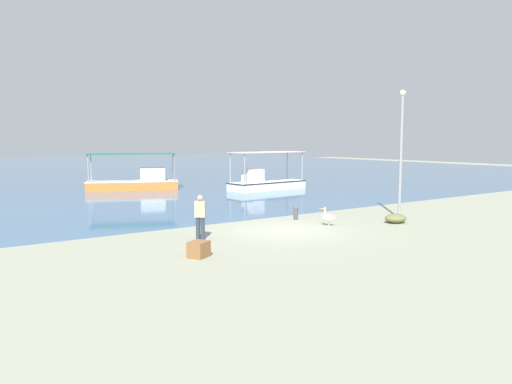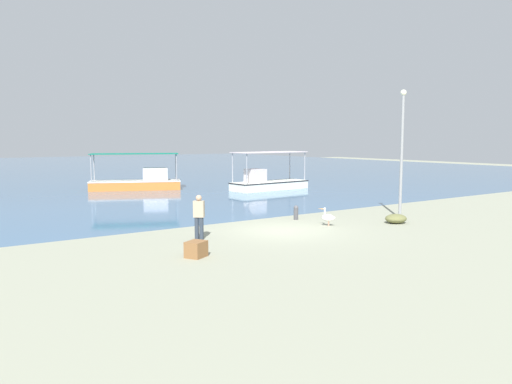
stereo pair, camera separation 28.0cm
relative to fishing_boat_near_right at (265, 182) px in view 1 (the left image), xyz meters
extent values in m
plane|color=gray|center=(-9.03, -13.75, -0.60)|extent=(120.00, 120.00, 0.00)
cube|color=#41668C|center=(-9.03, 34.25, -0.60)|extent=(110.00, 90.00, 0.00)
cube|color=white|center=(0.19, 0.01, -0.29)|extent=(6.21, 2.39, 0.62)
cube|color=black|center=(0.19, 0.01, -0.02)|extent=(6.25, 2.43, 0.08)
cylinder|color=#99999E|center=(2.91, 1.07, 1.09)|extent=(0.08, 0.08, 2.14)
cylinder|color=#99999E|center=(3.04, -0.62, 1.09)|extent=(0.08, 0.08, 2.14)
cylinder|color=#99999E|center=(-2.66, 0.64, 1.09)|extent=(0.08, 0.08, 2.14)
cylinder|color=#99999E|center=(-2.53, -1.04, 1.09)|extent=(0.08, 0.08, 2.14)
cube|color=silver|center=(0.19, 0.01, 2.19)|extent=(6.02, 2.47, 0.05)
cube|color=silver|center=(-1.17, -0.09, 0.51)|extent=(1.20, 1.43, 0.97)
cube|color=orange|center=(-8.07, 5.62, -0.25)|extent=(6.76, 4.35, 0.69)
cube|color=silver|center=(-8.07, 5.62, 0.05)|extent=(6.81, 4.40, 0.08)
cylinder|color=#99999E|center=(-11.18, 6.04, 1.07)|extent=(0.08, 0.08, 1.95)
cylinder|color=#99999E|center=(-10.51, 7.58, 1.07)|extent=(0.08, 0.08, 1.95)
cylinder|color=#99999E|center=(-5.63, 3.66, 1.07)|extent=(0.08, 0.08, 1.95)
cylinder|color=#99999E|center=(-4.97, 5.20, 1.07)|extent=(0.08, 0.08, 1.95)
cube|color=#0E6A52|center=(-8.07, 5.62, 2.07)|extent=(6.62, 4.36, 0.05)
cube|color=silver|center=(-6.72, 5.04, 0.55)|extent=(2.17, 1.94, 0.92)
cylinder|color=#E0997A|center=(-6.79, -14.02, -0.49)|extent=(0.03, 0.03, 0.22)
cylinder|color=#E0997A|center=(-6.70, -13.98, -0.49)|extent=(0.03, 0.03, 0.22)
ellipsoid|color=white|center=(-6.76, -13.97, -0.25)|extent=(0.52, 0.63, 0.32)
ellipsoid|color=white|center=(-6.64, -14.19, -0.23)|extent=(0.18, 0.20, 0.10)
cylinder|color=white|center=(-6.84, -13.84, -0.02)|extent=(0.07, 0.07, 0.26)
sphere|color=white|center=(-6.84, -13.84, 0.14)|extent=(0.11, 0.11, 0.11)
cone|color=#E5933F|center=(-6.92, -13.70, 0.13)|extent=(0.20, 0.29, 0.06)
cylinder|color=gray|center=(-2.44, -14.29, 2.30)|extent=(0.14, 0.14, 5.81)
sphere|color=#EAEACC|center=(-2.44, -14.29, 5.32)|extent=(0.28, 0.28, 0.28)
cylinder|color=#47474C|center=(-6.85, -11.87, -0.33)|extent=(0.22, 0.22, 0.54)
sphere|color=#4C4C51|center=(-6.85, -11.87, -0.04)|extent=(0.23, 0.23, 0.23)
cylinder|color=#2D3643|center=(-12.83, -13.35, -0.18)|extent=(0.16, 0.16, 0.85)
cylinder|color=#2D3643|center=(-12.70, -13.47, -0.18)|extent=(0.16, 0.16, 0.85)
cube|color=tan|center=(-12.77, -13.41, 0.56)|extent=(0.45, 0.43, 0.62)
sphere|color=tan|center=(-12.77, -13.41, 0.98)|extent=(0.22, 0.22, 0.22)
ellipsoid|color=olive|center=(-3.73, -15.15, -0.40)|extent=(1.03, 0.88, 0.41)
cube|color=brown|center=(-14.18, -15.88, -0.34)|extent=(0.81, 0.77, 0.52)
camera|label=1|loc=(-21.64, -29.77, 3.19)|focal=35.00mm
camera|label=2|loc=(-21.41, -29.93, 3.19)|focal=35.00mm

